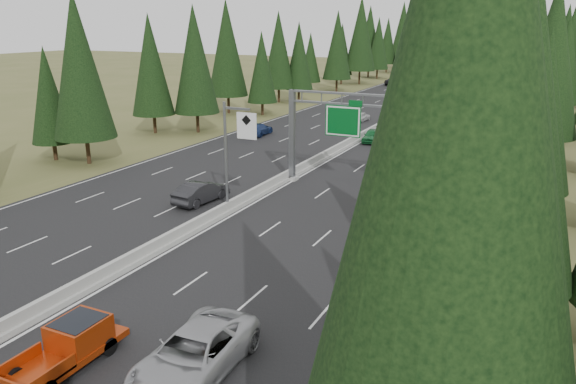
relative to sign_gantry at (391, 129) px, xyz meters
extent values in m
cube|color=black|center=(-8.92, 45.12, -5.23)|extent=(32.00, 260.00, 0.08)
cube|color=olive|center=(8.88, 45.12, -5.24)|extent=(3.60, 260.00, 0.06)
cube|color=#4C5226|center=(-26.72, 45.12, -5.24)|extent=(3.60, 260.00, 0.06)
cube|color=#989893|center=(-8.92, 45.12, -5.04)|extent=(0.70, 260.00, 0.30)
cube|color=#989893|center=(-8.92, 45.12, -4.64)|extent=(0.30, 260.00, 0.60)
cube|color=slate|center=(-8.57, 0.12, -1.29)|extent=(0.45, 0.45, 7.80)
cube|color=#989893|center=(-8.57, 0.12, -5.04)|extent=(0.90, 0.90, 0.30)
cube|color=slate|center=(7.28, 0.12, -1.29)|extent=(0.45, 0.45, 7.80)
cube|color=#989893|center=(7.28, 0.12, -5.04)|extent=(0.90, 0.90, 0.30)
cube|color=slate|center=(-0.64, 0.12, 2.53)|extent=(15.85, 0.35, 0.16)
cube|color=slate|center=(-0.64, 0.12, 1.69)|extent=(15.85, 0.35, 0.16)
cube|color=#054C19|center=(-3.92, -0.13, 0.36)|extent=(3.00, 0.10, 2.50)
cube|color=silver|center=(-3.92, -0.19, 0.36)|extent=(2.85, 0.02, 2.35)
cube|color=#054C19|center=(-2.92, -0.13, 1.86)|extent=(1.10, 0.10, 0.45)
cube|color=black|center=(2.58, -0.18, 0.86)|extent=(4.50, 0.40, 1.50)
cube|color=orange|center=(2.58, -0.40, 1.21)|extent=(3.80, 0.02, 0.18)
cube|color=orange|center=(2.58, -0.40, 0.86)|extent=(3.80, 0.02, 0.18)
cube|color=orange|center=(2.58, -0.40, 0.51)|extent=(3.80, 0.02, 0.18)
cylinder|color=slate|center=(-8.92, -9.88, -1.19)|extent=(0.20, 0.20, 8.00)
cube|color=#989893|center=(-8.92, -9.88, -5.09)|extent=(0.50, 0.50, 0.20)
cube|color=slate|center=(-7.92, -9.88, 2.41)|extent=(2.00, 0.15, 0.15)
cube|color=silver|center=(-7.12, -10.00, 1.31)|extent=(1.50, 0.06, 1.80)
cone|color=black|center=(10.20, -32.24, 5.37)|extent=(6.61, 6.61, 15.41)
cylinder|color=black|center=(10.09, -18.48, -3.91)|extent=(0.40, 0.40, 2.72)
cone|color=black|center=(10.09, -18.48, 4.60)|extent=(6.12, 6.12, 14.29)
cylinder|color=black|center=(10.60, -1.28, -4.23)|extent=(0.40, 0.40, 2.08)
cone|color=black|center=(10.60, -1.28, 2.28)|extent=(4.69, 4.69, 10.94)
cylinder|color=black|center=(10.30, 15.80, -3.88)|extent=(0.40, 0.40, 2.77)
cone|color=black|center=(10.30, 15.80, 4.77)|extent=(6.23, 6.23, 14.54)
cylinder|color=black|center=(10.31, 27.72, -4.20)|extent=(0.40, 0.40, 2.14)
cone|color=black|center=(10.31, 27.72, 2.48)|extent=(4.81, 4.81, 11.23)
cylinder|color=black|center=(11.33, 45.03, -4.12)|extent=(0.40, 0.40, 2.29)
cone|color=black|center=(11.33, 45.03, 3.04)|extent=(5.15, 5.15, 12.03)
cylinder|color=black|center=(11.67, 61.56, -4.37)|extent=(0.40, 0.40, 1.80)
cone|color=black|center=(11.67, 61.56, 1.26)|extent=(4.05, 4.05, 9.45)
cylinder|color=black|center=(11.69, 76.60, -4.05)|extent=(0.40, 0.40, 2.43)
cone|color=black|center=(11.69, 76.60, 3.54)|extent=(5.47, 5.47, 12.75)
cylinder|color=black|center=(10.69, 93.55, -4.38)|extent=(0.40, 0.40, 1.78)
cone|color=black|center=(10.69, 93.55, 1.19)|extent=(4.01, 4.01, 9.36)
cylinder|color=black|center=(10.63, 106.55, -3.88)|extent=(0.40, 0.40, 2.77)
cone|color=black|center=(10.63, 106.55, 4.77)|extent=(6.23, 6.23, 14.55)
cylinder|color=black|center=(11.07, 123.60, -4.30)|extent=(0.40, 0.40, 1.95)
cone|color=black|center=(11.07, 123.60, 1.79)|extent=(4.38, 4.38, 10.22)
cylinder|color=black|center=(11.98, 137.25, -3.81)|extent=(0.40, 0.40, 2.91)
cone|color=black|center=(11.98, 137.25, 5.29)|extent=(6.55, 6.55, 15.29)
cylinder|color=black|center=(11.76, 156.29, -4.19)|extent=(0.40, 0.40, 2.15)
cone|color=black|center=(11.76, 156.29, 2.53)|extent=(4.84, 4.84, 11.30)
cylinder|color=black|center=(-29.10, -2.96, -3.97)|extent=(0.40, 0.40, 2.59)
cone|color=black|center=(-29.10, -2.96, 4.12)|extent=(5.83, 5.83, 13.60)
cylinder|color=black|center=(-33.22, -3.30, -4.38)|extent=(0.40, 0.40, 1.79)
cone|color=black|center=(-33.22, -3.30, 1.21)|extent=(4.02, 4.02, 9.38)
cylinder|color=black|center=(-28.88, 15.20, -4.04)|extent=(0.40, 0.40, 2.46)
cone|color=black|center=(-28.88, 15.20, 3.66)|extent=(5.54, 5.54, 12.93)
cylinder|color=black|center=(-33.41, 12.48, -4.12)|extent=(0.40, 0.40, 2.30)
cone|color=black|center=(-33.41, 12.48, 3.05)|extent=(5.17, 5.17, 12.05)
cylinder|color=black|center=(-27.93, 30.36, -4.30)|extent=(0.40, 0.40, 1.94)
cone|color=black|center=(-27.93, 30.36, 1.75)|extent=(4.36, 4.36, 10.17)
cylinder|color=black|center=(-33.54, 29.99, -3.95)|extent=(0.40, 0.40, 2.64)
cone|color=black|center=(-33.54, 29.99, 4.31)|extent=(5.95, 5.95, 13.88)
cylinder|color=black|center=(-29.35, 46.15, -4.20)|extent=(0.40, 0.40, 2.14)
cone|color=black|center=(-29.35, 46.15, 2.49)|extent=(4.81, 4.81, 11.23)
cylinder|color=black|center=(-32.13, 44.00, -4.06)|extent=(0.40, 0.40, 2.41)
cone|color=black|center=(-32.13, 44.00, 3.48)|extent=(5.43, 5.43, 12.67)
cylinder|color=black|center=(-28.75, 62.55, -4.03)|extent=(0.40, 0.40, 2.47)
cone|color=black|center=(-28.75, 62.55, 3.70)|extent=(5.57, 5.57, 12.99)
cylinder|color=black|center=(-33.69, 60.85, -4.36)|extent=(0.40, 0.40, 1.81)
cone|color=black|center=(-33.69, 60.85, 1.30)|extent=(4.08, 4.08, 9.52)
cylinder|color=black|center=(-29.27, 77.68, -3.78)|extent=(0.40, 0.40, 2.98)
cone|color=black|center=(-29.27, 77.68, 5.53)|extent=(6.70, 6.70, 15.64)
cylinder|color=black|center=(-32.94, 76.11, -4.23)|extent=(0.40, 0.40, 2.08)
cone|color=black|center=(-32.94, 76.11, 2.27)|extent=(4.68, 4.68, 10.92)
cylinder|color=black|center=(-29.48, 91.31, -4.11)|extent=(0.40, 0.40, 2.31)
cone|color=black|center=(-29.48, 91.31, 3.10)|extent=(5.19, 5.19, 12.12)
cylinder|color=black|center=(-32.55, 93.87, -3.90)|extent=(0.40, 0.40, 2.75)
cone|color=black|center=(-32.55, 93.87, 4.69)|extent=(6.18, 6.18, 14.42)
cylinder|color=black|center=(-27.92, 108.61, -4.15)|extent=(0.40, 0.40, 2.23)
cone|color=black|center=(-27.92, 108.61, 2.81)|extent=(5.02, 5.02, 11.70)
cylinder|color=black|center=(-32.50, 109.41, -4.12)|extent=(0.40, 0.40, 2.30)
cone|color=black|center=(-32.50, 109.41, 3.07)|extent=(5.18, 5.18, 12.08)
cylinder|color=black|center=(-28.78, 122.73, -4.08)|extent=(0.40, 0.40, 2.38)
cone|color=black|center=(-28.78, 122.73, 3.34)|extent=(5.35, 5.35, 12.47)
cylinder|color=black|center=(-32.42, 124.10, -3.76)|extent=(0.40, 0.40, 3.02)
cone|color=black|center=(-32.42, 124.10, 5.69)|extent=(6.80, 6.80, 15.87)
cylinder|color=black|center=(-28.78, 137.07, -4.25)|extent=(0.40, 0.40, 2.04)
cone|color=black|center=(-28.78, 137.07, 2.13)|extent=(4.59, 4.59, 10.71)
cylinder|color=black|center=(-31.93, 138.24, -4.34)|extent=(0.40, 0.40, 1.86)
cone|color=black|center=(-31.93, 138.24, 1.47)|extent=(4.18, 4.18, 9.76)
cylinder|color=black|center=(-29.14, 152.50, -3.85)|extent=(0.40, 0.40, 2.84)
cone|color=black|center=(-29.14, 152.50, 5.03)|extent=(6.39, 6.39, 14.92)
cylinder|color=black|center=(-33.69, 153.29, -3.95)|extent=(0.40, 0.40, 2.63)
cone|color=black|center=(-33.69, 153.29, 4.26)|extent=(5.91, 5.91, 13.80)
imported|color=#A3A3A7|center=(0.18, -26.88, -4.29)|extent=(3.26, 6.58, 1.79)
cylinder|color=black|center=(-5.44, -30.51, -4.81)|extent=(0.29, 0.76, 0.76)
cylinder|color=black|center=(-5.44, -27.35, -4.81)|extent=(0.29, 0.76, 0.76)
cylinder|color=black|center=(-3.82, -27.35, -4.81)|extent=(0.29, 0.76, 0.76)
cube|color=#922908|center=(-4.63, -28.88, -4.66)|extent=(1.91, 5.35, 0.29)
cube|color=#922908|center=(-4.63, -28.02, -3.99)|extent=(1.82, 2.10, 1.05)
cube|color=black|center=(-4.63, -28.02, -3.71)|extent=(1.62, 1.82, 0.53)
cube|color=#922908|center=(-5.54, -30.32, -4.33)|extent=(0.10, 2.29, 0.57)
cube|color=#922908|center=(-3.72, -30.32, -4.33)|extent=(0.10, 2.29, 0.57)
imported|color=#16632D|center=(-7.26, 18.64, -4.45)|extent=(2.07, 4.46, 1.48)
imported|color=#5C0F0D|center=(0.93, 37.79, -4.44)|extent=(2.02, 4.67, 1.50)
imported|color=black|center=(2.44, 32.34, -4.41)|extent=(2.33, 5.43, 1.56)
imported|color=silver|center=(-3.36, 67.16, -4.37)|extent=(2.80, 5.95, 1.64)
imported|color=black|center=(-4.21, 95.96, -4.41)|extent=(2.18, 4.68, 1.55)
imported|color=black|center=(-12.06, -8.60, -4.37)|extent=(2.22, 5.12, 1.64)
imported|color=navy|center=(-20.91, 16.44, -4.46)|extent=(2.43, 5.19, 1.47)
imported|color=silver|center=(-13.05, 31.56, -4.53)|extent=(1.79, 3.93, 1.31)
imported|color=black|center=(-21.73, 78.86, -4.38)|extent=(2.91, 5.91, 1.61)
camera|label=1|loc=(11.74, -42.32, 8.03)|focal=35.00mm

